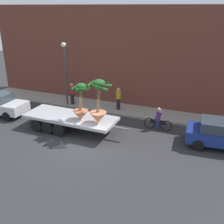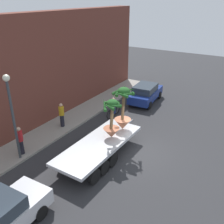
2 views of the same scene
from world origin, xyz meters
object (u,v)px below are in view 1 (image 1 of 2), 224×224
pedestrian_near_gate (72,93)px  street_lamp (65,66)px  cyclist (158,120)px  potted_palm_middle (81,104)px  flatbed_trailer (67,118)px  pedestrian_far_left (118,98)px  parked_car (223,134)px  potted_palm_rear (98,104)px

pedestrian_near_gate → street_lamp: 2.23m
cyclist → potted_palm_middle: bearing=-149.9°
flatbed_trailer → cyclist: (5.42, 2.20, -0.09)m
flatbed_trailer → pedestrian_far_left: pedestrian_far_left is taller
potted_palm_middle → pedestrian_near_gate: size_ratio=1.35×
flatbed_trailer → parked_car: size_ratio=1.65×
potted_palm_rear → parked_car: (6.89, 1.63, -1.35)m
flatbed_trailer → potted_palm_rear: 2.81m
parked_car → pedestrian_near_gate: pedestrian_near_gate is taller
cyclist → pedestrian_near_gate: pedestrian_near_gate is taller
street_lamp → pedestrian_far_left: bearing=7.4°
flatbed_trailer → potted_palm_rear: potted_palm_rear is taller
parked_car → street_lamp: size_ratio=0.87×
potted_palm_rear → street_lamp: bearing=139.3°
potted_palm_middle → pedestrian_far_left: 4.62m
parked_car → pedestrian_near_gate: (-11.20, 2.60, 0.22)m
potted_palm_middle → pedestrian_far_left: bearing=81.1°
flatbed_trailer → street_lamp: 4.97m
street_lamp → potted_palm_rear: bearing=-40.7°
cyclist → parked_car: 3.98m
pedestrian_far_left → potted_palm_middle: bearing=-98.9°
cyclist → street_lamp: (-7.66, 1.48, 2.56)m
potted_palm_rear → potted_palm_middle: 1.22m
potted_palm_middle → street_lamp: (-3.44, 3.92, 1.22)m
pedestrian_far_left → street_lamp: (-4.14, -0.54, 2.19)m
street_lamp → pedestrian_near_gate: bearing=34.1°
potted_palm_middle → flatbed_trailer: bearing=168.6°
parked_car → pedestrian_near_gate: size_ratio=2.46×
potted_palm_rear → pedestrian_near_gate: bearing=135.5°
potted_palm_middle → pedestrian_near_gate: potted_palm_middle is taller
parked_car → pedestrian_near_gate: 11.49m
cyclist → pedestrian_near_gate: 7.52m
flatbed_trailer → potted_palm_middle: bearing=-11.4°
potted_palm_middle → pedestrian_near_gate: bearing=126.7°
pedestrian_far_left → potted_palm_rear: bearing=-83.6°
pedestrian_far_left → street_lamp: size_ratio=0.35×
flatbed_trailer → cyclist: 5.85m
pedestrian_near_gate → pedestrian_far_left: 3.81m
potted_palm_middle → parked_car: 8.33m
potted_palm_rear → flatbed_trailer: bearing=172.6°
cyclist → pedestrian_far_left: bearing=150.1°
potted_palm_rear → pedestrian_near_gate: (-4.31, 4.23, -1.13)m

